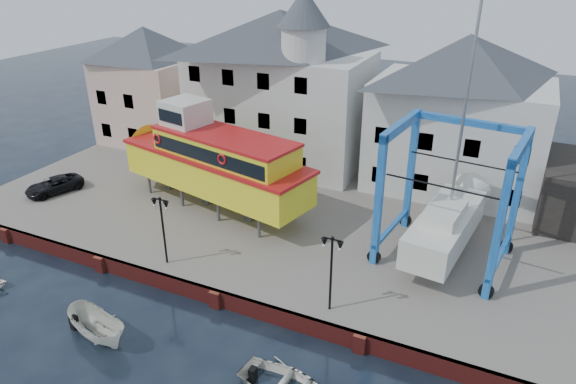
% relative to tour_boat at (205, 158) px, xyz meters
% --- Properties ---
extents(ground, '(140.00, 140.00, 0.00)m').
position_rel_tour_boat_xyz_m(ground, '(6.09, -8.70, -4.40)').
color(ground, black).
rests_on(ground, ground).
extents(hardstanding, '(44.00, 22.00, 1.00)m').
position_rel_tour_boat_xyz_m(hardstanding, '(6.09, 2.30, -3.90)').
color(hardstanding, '#67605A').
rests_on(hardstanding, ground).
extents(quay_wall, '(44.00, 0.47, 1.00)m').
position_rel_tour_boat_xyz_m(quay_wall, '(6.09, -8.59, -3.90)').
color(quay_wall, maroon).
rests_on(quay_wall, ground).
extents(building_pink, '(8.00, 7.00, 10.30)m').
position_rel_tour_boat_xyz_m(building_pink, '(-11.91, 9.30, 1.75)').
color(building_pink, beige).
rests_on(building_pink, hardstanding).
extents(building_white_main, '(14.00, 8.30, 14.00)m').
position_rel_tour_boat_xyz_m(building_white_main, '(1.22, 9.69, 2.94)').
color(building_white_main, silver).
rests_on(building_white_main, hardstanding).
extents(building_white_right, '(12.00, 8.00, 11.20)m').
position_rel_tour_boat_xyz_m(building_white_right, '(15.09, 10.30, 2.20)').
color(building_white_right, silver).
rests_on(building_white_right, hardstanding).
extents(lamp_post_left, '(1.12, 0.32, 4.20)m').
position_rel_tour_boat_xyz_m(lamp_post_left, '(2.09, -7.50, -0.23)').
color(lamp_post_left, black).
rests_on(lamp_post_left, hardstanding).
extents(lamp_post_right, '(1.12, 0.32, 4.20)m').
position_rel_tour_boat_xyz_m(lamp_post_right, '(12.09, -7.50, -0.23)').
color(lamp_post_right, black).
rests_on(lamp_post_right, hardstanding).
extents(tour_boat, '(17.01, 7.48, 7.21)m').
position_rel_tour_boat_xyz_m(tour_boat, '(0.00, 0.00, 0.00)').
color(tour_boat, '#59595E').
rests_on(tour_boat, hardstanding).
extents(travel_lift, '(7.61, 10.17, 15.02)m').
position_rel_tour_boat_xyz_m(travel_lift, '(16.41, 0.61, -0.90)').
color(travel_lift, '#0D349D').
rests_on(travel_lift, hardstanding).
extents(van, '(3.14, 4.46, 1.13)m').
position_rel_tour_boat_xyz_m(van, '(-11.25, -3.28, -2.83)').
color(van, black).
rests_on(van, hardstanding).
extents(motorboat_a, '(4.36, 2.53, 1.59)m').
position_rel_tour_boat_xyz_m(motorboat_a, '(2.17, -13.21, -4.40)').
color(motorboat_a, silver).
rests_on(motorboat_a, ground).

